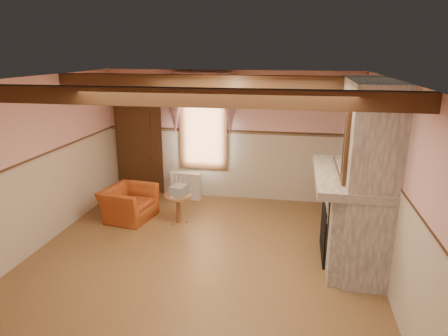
% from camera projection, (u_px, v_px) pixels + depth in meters
% --- Properties ---
extents(floor, '(5.50, 6.00, 0.01)m').
position_uv_depth(floor, '(198.00, 262.00, 6.25)').
color(floor, brown).
rests_on(floor, ground).
extents(ceiling, '(5.50, 6.00, 0.01)m').
position_uv_depth(ceiling, '(195.00, 80.00, 5.46)').
color(ceiling, silver).
rests_on(ceiling, wall_back).
extents(wall_back, '(5.50, 0.02, 2.80)m').
position_uv_depth(wall_back, '(231.00, 136.00, 8.68)').
color(wall_back, '#CF958F').
rests_on(wall_back, floor).
extents(wall_front, '(5.50, 0.02, 2.80)m').
position_uv_depth(wall_front, '(99.00, 296.00, 3.02)').
color(wall_front, '#CF958F').
rests_on(wall_front, floor).
extents(wall_left, '(0.02, 6.00, 2.80)m').
position_uv_depth(wall_left, '(29.00, 168.00, 6.33)').
color(wall_left, '#CF958F').
rests_on(wall_left, floor).
extents(wall_right, '(0.02, 6.00, 2.80)m').
position_uv_depth(wall_right, '(395.00, 188.00, 5.37)').
color(wall_right, '#CF958F').
rests_on(wall_right, floor).
extents(wainscot, '(5.50, 6.00, 1.50)m').
position_uv_depth(wainscot, '(197.00, 218.00, 6.04)').
color(wainscot, '#BCAF98').
rests_on(wainscot, floor).
extents(chair_rail, '(5.50, 6.00, 0.08)m').
position_uv_depth(chair_rail, '(196.00, 171.00, 5.82)').
color(chair_rail, black).
rests_on(chair_rail, wainscot).
extents(firebox, '(0.20, 0.95, 0.90)m').
position_uv_depth(firebox, '(329.00, 230.00, 6.34)').
color(firebox, black).
rests_on(firebox, floor).
extents(armchair, '(0.99, 1.09, 0.63)m').
position_uv_depth(armchair, '(129.00, 203.00, 7.81)').
color(armchair, '#994219').
rests_on(armchair, floor).
extents(side_table, '(0.62, 0.62, 0.55)m').
position_uv_depth(side_table, '(178.00, 209.00, 7.64)').
color(side_table, brown).
rests_on(side_table, floor).
extents(book_stack, '(0.32, 0.37, 0.20)m').
position_uv_depth(book_stack, '(179.00, 190.00, 7.52)').
color(book_stack, '#B7AD8C').
rests_on(book_stack, side_table).
extents(radiator, '(0.72, 0.26, 0.60)m').
position_uv_depth(radiator, '(186.00, 186.00, 8.88)').
color(radiator, silver).
rests_on(radiator, floor).
extents(bowl, '(0.31, 0.31, 0.08)m').
position_uv_depth(bowl, '(350.00, 169.00, 6.06)').
color(bowl, brown).
rests_on(bowl, mantel).
extents(mantel_clock, '(0.14, 0.24, 0.20)m').
position_uv_depth(mantel_clock, '(346.00, 154.00, 6.69)').
color(mantel_clock, black).
rests_on(mantel_clock, mantel).
extents(oil_lamp, '(0.11, 0.11, 0.28)m').
position_uv_depth(oil_lamp, '(348.00, 156.00, 6.43)').
color(oil_lamp, '#D3823B').
rests_on(oil_lamp, mantel).
extents(candle_red, '(0.06, 0.06, 0.16)m').
position_uv_depth(candle_red, '(358.00, 184.00, 5.24)').
color(candle_red, '#A81429').
rests_on(candle_red, mantel).
extents(jar_yellow, '(0.06, 0.06, 0.12)m').
position_uv_depth(jar_yellow, '(353.00, 174.00, 5.72)').
color(jar_yellow, yellow).
rests_on(jar_yellow, mantel).
extents(fireplace, '(0.85, 2.00, 2.80)m').
position_uv_depth(fireplace, '(363.00, 174.00, 5.99)').
color(fireplace, gray).
rests_on(fireplace, floor).
extents(mantel, '(1.05, 2.05, 0.12)m').
position_uv_depth(mantel, '(350.00, 176.00, 6.04)').
color(mantel, gray).
rests_on(mantel, fireplace).
extents(overmantel_mirror, '(0.06, 1.44, 1.04)m').
position_uv_depth(overmantel_mirror, '(341.00, 136.00, 5.90)').
color(overmantel_mirror, silver).
rests_on(overmantel_mirror, fireplace).
extents(door, '(1.10, 0.10, 2.10)m').
position_uv_depth(door, '(139.00, 148.00, 9.09)').
color(door, black).
rests_on(door, floor).
extents(window, '(1.06, 0.08, 2.02)m').
position_uv_depth(window, '(203.00, 124.00, 8.69)').
color(window, white).
rests_on(window, wall_back).
extents(window_drapes, '(1.30, 0.14, 1.40)m').
position_uv_depth(window_drapes, '(202.00, 97.00, 8.43)').
color(window_drapes, gray).
rests_on(window_drapes, wall_back).
extents(ceiling_beam_front, '(5.50, 0.18, 0.20)m').
position_uv_depth(ceiling_beam_front, '(167.00, 97.00, 4.35)').
color(ceiling_beam_front, black).
rests_on(ceiling_beam_front, ceiling).
extents(ceiling_beam_back, '(5.50, 0.18, 0.20)m').
position_uv_depth(ceiling_beam_back, '(213.00, 81.00, 6.62)').
color(ceiling_beam_back, black).
rests_on(ceiling_beam_back, ceiling).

